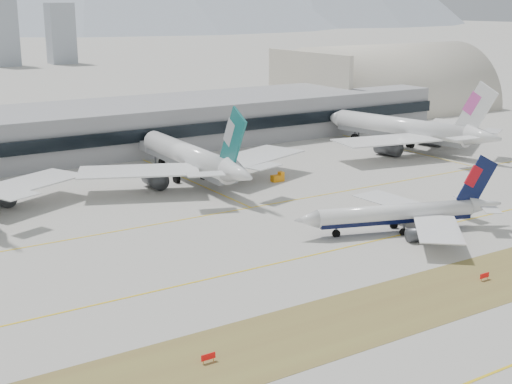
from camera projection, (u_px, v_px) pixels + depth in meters
ground at (264, 255)px, 139.88m from camera, size 3000.00×3000.00×0.00m
apron_markings at (482, 371)px, 95.87m from camera, size 360.00×122.22×0.06m
taxiing_airliner at (403, 214)px, 153.65m from camera, size 47.06×39.95×16.29m
widebody_cathay at (192, 159)px, 195.86m from camera, size 68.30×66.71×24.35m
widebody_china_air at (407, 130)px, 238.48m from camera, size 69.80×69.30×25.38m
terminal at (72, 131)px, 231.62m from camera, size 280.00×43.10×15.00m
hangar at (384, 109)px, 330.05m from camera, size 91.00×60.00×60.00m
hold_sign_left at (208, 357)px, 98.03m from camera, size 2.20×0.15×1.35m
hold_sign_right at (485, 276)px, 127.15m from camera, size 2.20×0.15×1.35m
gse_c at (278, 178)px, 197.64m from camera, size 3.55×2.00×2.60m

